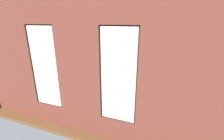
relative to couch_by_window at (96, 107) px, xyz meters
The scene contains 20 objects.
ground_plane 2.16m from the couch_by_window, 86.75° to the right, with size 7.30×6.30×0.10m, color brown.
brick_wall_with_windows 1.52m from the couch_by_window, 79.47° to the left, with size 6.70×0.30×3.43m.
white_wall_right 4.16m from the couch_by_window, 29.31° to the right, with size 0.10×5.30×3.43m, color silver.
couch_by_window is the anchor object (origin of this frame).
couch_left 3.02m from the couch_by_window, 147.07° to the right, with size 0.89×2.06×0.80m.
coffee_table 2.33m from the couch_by_window, 87.73° to the right, with size 1.50×0.75×0.41m.
cup_ceramic 2.22m from the couch_by_window, 90.52° to the right, with size 0.08×0.08×0.10m, color #B23D38.
table_plant_small 2.29m from the couch_by_window, 76.26° to the right, with size 0.15×0.15×0.23m.
remote_black 2.48m from the couch_by_window, 97.40° to the right, with size 0.05×0.17×0.02m, color black.
media_console 3.49m from the couch_by_window, 26.51° to the right, with size 1.05×0.42×0.55m, color black.
tv_flatscreen 3.55m from the couch_by_window, 26.55° to the right, with size 1.23×0.20×0.81m.
papasan_chair 4.19m from the couch_by_window, 80.56° to the right, with size 1.13×1.13×0.70m.
potted_plant_mid_room_small 2.97m from the couch_by_window, 102.26° to the right, with size 0.36×0.36×0.67m.
potted_plant_by_left_couch 3.77m from the couch_by_window, 124.41° to the right, with size 0.29×0.29×0.53m.
potted_plant_foreground_right 5.09m from the couch_by_window, 56.24° to the right, with size 0.60×0.60×0.89m.
potted_plant_between_couches 1.38m from the couch_by_window, behind, with size 0.56×0.56×0.86m.
potted_plant_beside_window_right 2.56m from the couch_by_window, ahead, with size 0.89×1.09×1.30m.
potted_plant_corner_far_left 2.70m from the couch_by_window, behind, with size 0.52×0.52×0.98m.
potted_plant_near_tv 2.69m from the couch_by_window, 12.77° to the right, with size 0.94×0.93×1.39m.
potted_plant_corner_near_left 5.06m from the couch_by_window, 122.04° to the right, with size 0.96×1.11×1.30m.
Camera 1 is at (-2.00, 5.82, 2.91)m, focal length 24.00 mm.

